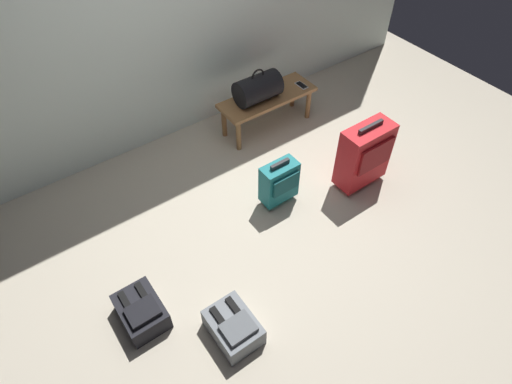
# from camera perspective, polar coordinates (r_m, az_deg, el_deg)

# --- Properties ---
(ground_plane) EXTENTS (6.60, 6.60, 0.00)m
(ground_plane) POSITION_cam_1_polar(r_m,az_deg,el_deg) (3.68, 2.51, -3.86)
(ground_plane) COLOR #B2A893
(bench) EXTENTS (1.00, 0.36, 0.37)m
(bench) POSITION_cam_1_polar(r_m,az_deg,el_deg) (4.40, 1.51, 11.98)
(bench) COLOR olive
(bench) RESTS_ON ground
(duffel_bag_black) EXTENTS (0.44, 0.26, 0.34)m
(duffel_bag_black) POSITION_cam_1_polar(r_m,az_deg,el_deg) (4.24, 0.24, 13.53)
(duffel_bag_black) COLOR black
(duffel_bag_black) RESTS_ON bench
(cell_phone) EXTENTS (0.07, 0.14, 0.01)m
(cell_phone) POSITION_cam_1_polar(r_m,az_deg,el_deg) (4.54, 6.03, 13.84)
(cell_phone) COLOR silver
(cell_phone) RESTS_ON bench
(suitcase_upright_red) EXTENTS (0.46, 0.25, 0.66)m
(suitcase_upright_red) POSITION_cam_1_polar(r_m,az_deg,el_deg) (3.86, 14.13, 4.81)
(suitcase_upright_red) COLOR red
(suitcase_upright_red) RESTS_ON ground
(suitcase_small_teal) EXTENTS (0.32, 0.18, 0.46)m
(suitcase_small_teal) POSITION_cam_1_polar(r_m,az_deg,el_deg) (3.65, 3.09, 1.35)
(suitcase_small_teal) COLOR #14666B
(suitcase_small_teal) RESTS_ON ground
(backpack_dark) EXTENTS (0.28, 0.38, 0.21)m
(backpack_dark) POSITION_cam_1_polar(r_m,az_deg,el_deg) (3.21, -14.91, -14.98)
(backpack_dark) COLOR black
(backpack_dark) RESTS_ON ground
(backpack_grey) EXTENTS (0.28, 0.38, 0.21)m
(backpack_grey) POSITION_cam_1_polar(r_m,az_deg,el_deg) (3.06, -2.98, -17.38)
(backpack_grey) COLOR slate
(backpack_grey) RESTS_ON ground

